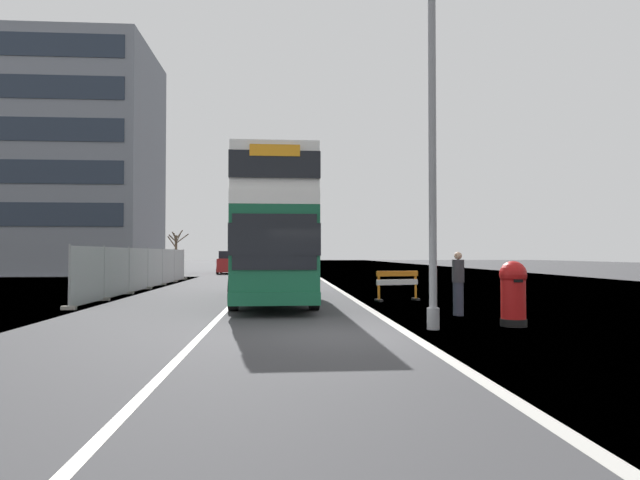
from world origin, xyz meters
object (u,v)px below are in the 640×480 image
car_receding_mid (229,263)px  pedestrian_at_kerb (458,283)px  lamppost_foreground (432,164)px  red_pillar_postbox (513,290)px  double_decker_bus (273,231)px  car_oncoming_near (284,264)px  roadworks_barrier (397,282)px

car_receding_mid → pedestrian_at_kerb: car_receding_mid is taller
lamppost_foreground → red_pillar_postbox: size_ratio=5.17×
double_decker_bus → car_receding_mid: double_decker_bus is taller
double_decker_bus → red_pillar_postbox: bearing=-52.3°
red_pillar_postbox → car_receding_mid: (-10.26, 36.58, 0.08)m
double_decker_bus → car_oncoming_near: bearing=88.7°
roadworks_barrier → car_oncoming_near: car_oncoming_near is taller
lamppost_foreground → red_pillar_postbox: lamppost_foreground is taller
car_receding_mid → lamppost_foreground: bearing=-77.6°
double_decker_bus → roadworks_barrier: bearing=-4.3°
double_decker_bus → lamppost_foreground: size_ratio=1.42×
car_oncoming_near → car_receding_mid: 10.30m
lamppost_foreground → red_pillar_postbox: (2.11, 0.45, -2.99)m
lamppost_foreground → red_pillar_postbox: 3.69m
pedestrian_at_kerb → double_decker_bus: bearing=135.0°
lamppost_foreground → roadworks_barrier: (0.80, 7.79, -3.16)m
car_oncoming_near → lamppost_foreground: bearing=-83.1°
roadworks_barrier → car_oncoming_near: (-4.17, 20.12, 0.31)m
pedestrian_at_kerb → lamppost_foreground: bearing=-118.2°
roadworks_barrier → lamppost_foreground: bearing=-95.8°
car_receding_mid → pedestrian_at_kerb: size_ratio=2.44×
roadworks_barrier → car_oncoming_near: size_ratio=0.45×
red_pillar_postbox → roadworks_barrier: bearing=100.1°
car_receding_mid → car_oncoming_near: bearing=-62.4°
double_decker_bus → car_receding_mid: 29.27m
lamppost_foreground → roadworks_barrier: lamppost_foreground is taller
red_pillar_postbox → roadworks_barrier: (-1.31, 7.33, -0.16)m
lamppost_foreground → car_receding_mid: size_ratio=1.85×
double_decker_bus → pedestrian_at_kerb: (5.33, -5.32, -1.68)m
lamppost_foreground → pedestrian_at_kerb: lamppost_foreground is taller
lamppost_foreground → car_oncoming_near: bearing=96.9°
roadworks_barrier → pedestrian_at_kerb: (0.71, -4.98, 0.21)m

